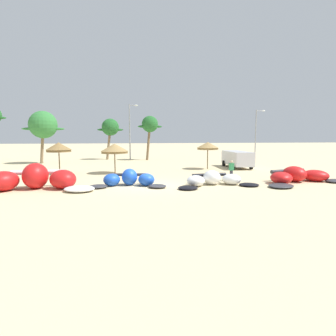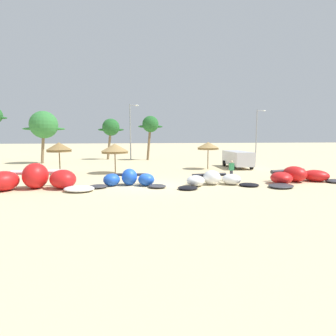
% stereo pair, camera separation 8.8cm
% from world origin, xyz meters
% --- Properties ---
extents(ground_plane, '(260.00, 260.00, 0.00)m').
position_xyz_m(ground_plane, '(0.00, 0.00, 0.00)').
color(ground_plane, beige).
extents(kite_far_left, '(8.25, 3.90, 1.72)m').
position_xyz_m(kite_far_left, '(-7.62, -0.24, 0.66)').
color(kite_far_left, white).
rests_on(kite_far_left, ground).
extents(kite_left, '(5.48, 2.87, 1.19)m').
position_xyz_m(kite_left, '(-1.45, 0.15, 0.45)').
color(kite_left, '#333338').
rests_on(kite_left, ground).
extents(kite_left_of_center, '(6.24, 3.06, 1.04)m').
position_xyz_m(kite_left_of_center, '(4.53, -0.68, 0.40)').
color(kite_left_of_center, black).
rests_on(kite_left_of_center, ground).
extents(kite_center, '(7.78, 4.39, 1.20)m').
position_xyz_m(kite_center, '(11.30, -0.60, 0.46)').
color(kite_center, '#333338').
rests_on(kite_center, ground).
extents(beach_umbrella_near_van, '(2.27, 2.27, 2.96)m').
position_xyz_m(beach_umbrella_near_van, '(-7.60, 7.27, 2.51)').
color(beach_umbrella_near_van, brown).
rests_on(beach_umbrella_near_van, ground).
extents(beach_umbrella_middle, '(2.59, 2.59, 2.83)m').
position_xyz_m(beach_umbrella_middle, '(-2.56, 7.09, 2.37)').
color(beach_umbrella_middle, brown).
rests_on(beach_umbrella_middle, ground).
extents(beach_umbrella_near_palms, '(2.34, 2.34, 2.91)m').
position_xyz_m(beach_umbrella_near_palms, '(7.20, 8.92, 2.50)').
color(beach_umbrella_near_palms, brown).
rests_on(beach_umbrella_near_palms, ground).
extents(parked_van, '(2.55, 5.52, 1.84)m').
position_xyz_m(parked_van, '(10.89, 9.75, 1.09)').
color(parked_van, silver).
rests_on(parked_van, ground).
extents(person_near_kites, '(0.36, 0.24, 1.62)m').
position_xyz_m(person_near_kites, '(6.52, 0.89, 0.82)').
color(person_near_kites, '#383842').
rests_on(person_near_kites, ground).
extents(palm_left, '(5.30, 3.53, 6.79)m').
position_xyz_m(palm_left, '(-11.83, 18.69, 4.97)').
color(palm_left, '#7F6647').
rests_on(palm_left, ground).
extents(palm_left_of_gap, '(3.89, 2.60, 6.23)m').
position_xyz_m(palm_left_of_gap, '(-3.49, 23.60, 4.83)').
color(palm_left_of_gap, '#7F6647').
rests_on(palm_left_of_gap, ground).
extents(palm_center_left, '(3.63, 2.42, 6.56)m').
position_xyz_m(palm_center_left, '(2.34, 21.56, 5.21)').
color(palm_center_left, brown).
rests_on(palm_center_left, ground).
extents(lamppost_west, '(1.41, 0.24, 8.38)m').
position_xyz_m(lamppost_west, '(-0.46, 23.23, 4.68)').
color(lamppost_west, gray).
rests_on(lamppost_west, ground).
extents(lamppost_west_center, '(1.68, 0.24, 8.03)m').
position_xyz_m(lamppost_west_center, '(20.96, 24.44, 4.53)').
color(lamppost_west_center, gray).
rests_on(lamppost_west_center, ground).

